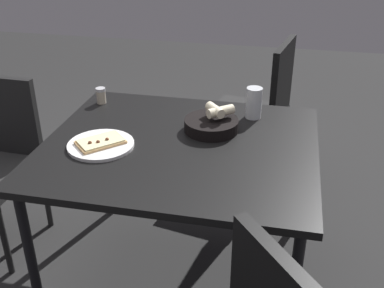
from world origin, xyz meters
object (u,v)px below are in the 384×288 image
Objects in this scene: beer_glass at (254,105)px; pepper_shaker at (101,96)px; dining_table at (180,155)px; bread_basket at (212,123)px; pizza_plate at (101,144)px; chair_spare at (261,104)px.

beer_glass reaches higher than pepper_shaker.
bread_basket is (-0.15, 0.11, 0.09)m from dining_table.
beer_glass is (-0.42, 0.58, 0.05)m from pizza_plate.
dining_table is 1.25× the size of chair_spare.
pepper_shaker is at bearing -91.09° from beer_glass.
chair_spare is (-0.64, -0.00, -0.26)m from beer_glass.
pizza_plate is at bearing -28.71° from chair_spare.
bread_basket reaches higher than pepper_shaker.
chair_spare is (-0.96, 0.27, -0.14)m from dining_table.
chair_spare reaches higher than bread_basket.
dining_table is 0.59m from pepper_shaker.
pepper_shaker reaches higher than pizza_plate.
dining_table is 4.75× the size of bread_basket.
beer_glass is at bearing 125.75° from pizza_plate.
pizza_plate is at bearing -72.95° from dining_table.
pepper_shaker is (-0.19, -0.59, 0.00)m from bread_basket.
bread_basket reaches higher than dining_table.
chair_spare is at bearing 168.85° from bread_basket.
bread_basket reaches higher than pizza_plate.
chair_spare is (-1.05, 0.58, -0.21)m from pizza_plate.
bread_basket is at bearing -42.69° from beer_glass.
bread_basket is at bearing 120.05° from pizza_plate.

